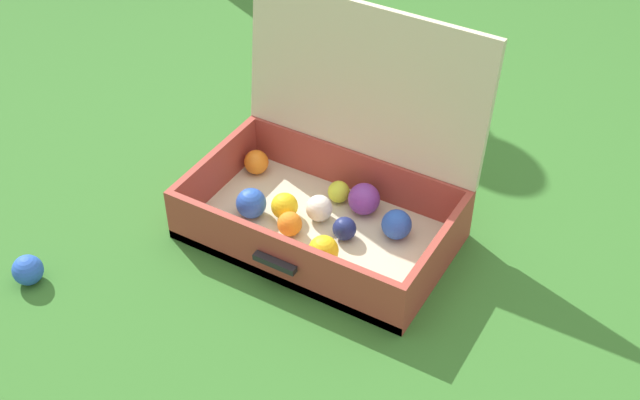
# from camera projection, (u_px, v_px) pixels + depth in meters

# --- Properties ---
(ground_plane) EXTENTS (16.00, 16.00, 0.00)m
(ground_plane) POSITION_uv_depth(u_px,v_px,m) (345.00, 233.00, 2.13)
(ground_plane) COLOR #336B28
(open_suitcase) EXTENTS (0.65, 0.47, 0.53)m
(open_suitcase) POSITION_uv_depth(u_px,v_px,m) (331.00, 187.00, 2.09)
(open_suitcase) COLOR beige
(open_suitcase) RESTS_ON ground
(stray_ball_on_grass) EXTENTS (0.07, 0.07, 0.07)m
(stray_ball_on_grass) POSITION_uv_depth(u_px,v_px,m) (28.00, 270.00, 1.98)
(stray_ball_on_grass) COLOR blue
(stray_ball_on_grass) RESTS_ON ground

